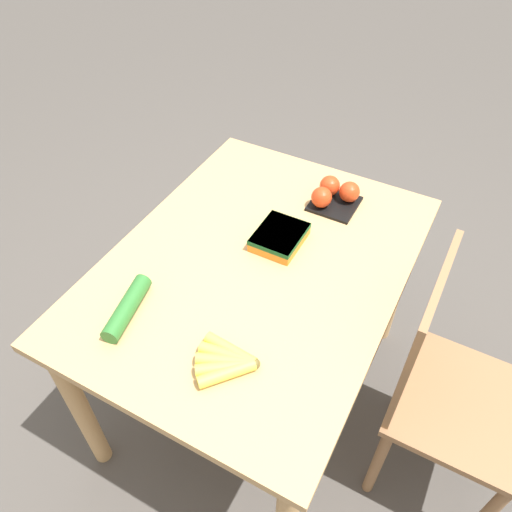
% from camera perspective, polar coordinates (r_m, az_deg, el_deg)
% --- Properties ---
extents(ground_plane, '(12.00, 12.00, 0.00)m').
position_cam_1_polar(ground_plane, '(2.13, -0.00, -14.86)').
color(ground_plane, '#4C4742').
extents(dining_table, '(1.15, 0.86, 0.74)m').
position_cam_1_polar(dining_table, '(1.61, -0.00, -3.55)').
color(dining_table, tan).
rests_on(dining_table, ground_plane).
extents(chair, '(0.42, 0.40, 0.93)m').
position_cam_1_polar(chair, '(1.66, 20.75, -14.06)').
color(chair, '#8E6642').
rests_on(chair, ground_plane).
extents(banana_bunch, '(0.15, 0.16, 0.03)m').
position_cam_1_polar(banana_bunch, '(1.29, -3.25, -11.94)').
color(banana_bunch, brown).
rests_on(banana_bunch, dining_table).
extents(tomato_pack, '(0.15, 0.15, 0.08)m').
position_cam_1_polar(tomato_pack, '(1.74, 8.88, 7.04)').
color(tomato_pack, black).
rests_on(tomato_pack, dining_table).
extents(carrot_bag, '(0.17, 0.14, 0.04)m').
position_cam_1_polar(carrot_bag, '(1.58, 2.71, 2.27)').
color(carrot_bag, orange).
rests_on(carrot_bag, dining_table).
extents(cucumber_near, '(0.22, 0.09, 0.05)m').
position_cam_1_polar(cucumber_near, '(1.42, -14.51, -5.74)').
color(cucumber_near, '#2D702D').
rests_on(cucumber_near, dining_table).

